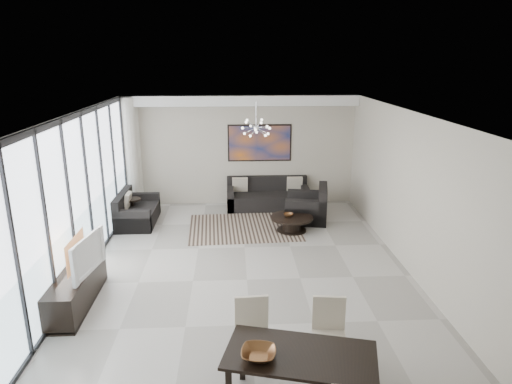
{
  "coord_description": "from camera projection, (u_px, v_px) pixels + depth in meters",
  "views": [
    {
      "loc": [
        -0.24,
        -7.37,
        3.83
      ],
      "look_at": [
        0.23,
        1.3,
        1.25
      ],
      "focal_mm": 32.0,
      "sensor_mm": 36.0,
      "label": 1
    }
  ],
  "objects": [
    {
      "name": "room_shell",
      "position": [
        274.0,
        202.0,
        7.76
      ],
      "size": [
        6.0,
        9.0,
        2.9
      ],
      "color": "#A8A39B",
      "rests_on": "ground"
    },
    {
      "name": "window_wall",
      "position": [
        75.0,
        204.0,
        7.59
      ],
      "size": [
        0.37,
        8.95,
        2.9
      ],
      "color": "silver",
      "rests_on": "floor"
    },
    {
      "name": "soffit",
      "position": [
        240.0,
        101.0,
        11.48
      ],
      "size": [
        5.98,
        0.4,
        0.26
      ],
      "primitive_type": "cube",
      "color": "white",
      "rests_on": "room_shell"
    },
    {
      "name": "painting",
      "position": [
        260.0,
        143.0,
        11.99
      ],
      "size": [
        1.68,
        0.04,
        0.98
      ],
      "primitive_type": "cube",
      "color": "#C25F1A",
      "rests_on": "room_shell"
    },
    {
      "name": "chandelier",
      "position": [
        256.0,
        128.0,
        9.89
      ],
      "size": [
        0.66,
        0.66,
        0.71
      ],
      "color": "silver",
      "rests_on": "room_shell"
    },
    {
      "name": "rug",
      "position": [
        244.0,
        227.0,
        10.64
      ],
      "size": [
        2.62,
        2.06,
        0.01
      ],
      "primitive_type": "cube",
      "rotation": [
        0.0,
        0.0,
        0.04
      ],
      "color": "black",
      "rests_on": "floor"
    },
    {
      "name": "coffee_table",
      "position": [
        292.0,
        223.0,
        10.4
      ],
      "size": [
        0.97,
        0.97,
        0.34
      ],
      "color": "black",
      "rests_on": "floor"
    },
    {
      "name": "bowl_coffee",
      "position": [
        288.0,
        215.0,
        10.37
      ],
      "size": [
        0.25,
        0.25,
        0.07
      ],
      "primitive_type": "imported",
      "rotation": [
        0.0,
        0.0,
        0.1
      ],
      "color": "brown",
      "rests_on": "coffee_table"
    },
    {
      "name": "sofa_main",
      "position": [
        268.0,
        198.0,
        12.01
      ],
      "size": [
        2.13,
        0.87,
        0.78
      ],
      "color": "black",
      "rests_on": "floor"
    },
    {
      "name": "loveseat",
      "position": [
        136.0,
        213.0,
        10.87
      ],
      "size": [
        0.84,
        1.5,
        0.75
      ],
      "color": "black",
      "rests_on": "floor"
    },
    {
      "name": "armchair",
      "position": [
        308.0,
        208.0,
        11.06
      ],
      "size": [
        1.14,
        1.19,
        0.86
      ],
      "color": "black",
      "rests_on": "floor"
    },
    {
      "name": "side_table",
      "position": [
        133.0,
        206.0,
        11.01
      ],
      "size": [
        0.4,
        0.4,
        0.55
      ],
      "color": "black",
      "rests_on": "floor"
    },
    {
      "name": "tv_console",
      "position": [
        76.0,
        289.0,
        7.27
      ],
      "size": [
        0.5,
        1.79,
        0.56
      ],
      "primitive_type": "cube",
      "color": "black",
      "rests_on": "floor"
    },
    {
      "name": "television",
      "position": [
        82.0,
        255.0,
        7.12
      ],
      "size": [
        0.3,
        1.06,
        0.61
      ],
      "primitive_type": "imported",
      "rotation": [
        0.0,
        0.0,
        1.41
      ],
      "color": "gray",
      "rests_on": "tv_console"
    },
    {
      "name": "dining_table",
      "position": [
        300.0,
        361.0,
        5.04
      ],
      "size": [
        1.81,
        1.22,
        0.69
      ],
      "color": "black",
      "rests_on": "floor"
    },
    {
      "name": "dining_chair_nw",
      "position": [
        252.0,
        329.0,
        5.75
      ],
      "size": [
        0.46,
        0.46,
        0.94
      ],
      "color": "beige",
      "rests_on": "floor"
    },
    {
      "name": "dining_chair_ne",
      "position": [
        329.0,
        328.0,
        5.78
      ],
      "size": [
        0.46,
        0.46,
        0.92
      ],
      "color": "beige",
      "rests_on": "floor"
    },
    {
      "name": "bowl_dining",
      "position": [
        258.0,
        354.0,
        4.94
      ],
      "size": [
        0.44,
        0.44,
        0.09
      ],
      "primitive_type": "imported",
      "rotation": [
        0.0,
        0.0,
        -0.16
      ],
      "color": "brown",
      "rests_on": "dining_table"
    }
  ]
}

